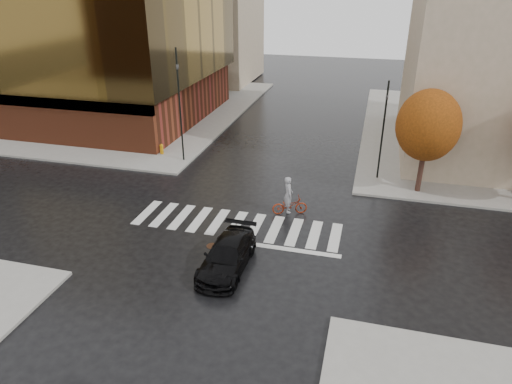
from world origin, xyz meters
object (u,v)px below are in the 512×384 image
Objects in this scene: traffic_light_ne at (383,126)px; fire_hydrant at (162,148)px; sedan at (227,256)px; traffic_light_nw at (179,97)px; cyclist at (289,201)px.

fire_hydrant is (-16.16, 0.43, -3.22)m from traffic_light_ne.
traffic_light_ne reaches higher than sedan.
traffic_light_nw reaches higher than sedan.
cyclist is 0.29× the size of traffic_light_nw.
cyclist reaches higher than sedan.
traffic_light_ne is at bearing -1.53° from fire_hydrant.
traffic_light_nw is 4.82m from fire_hydrant.
traffic_light_ne reaches higher than fire_hydrant.
traffic_light_nw is (-7.42, 12.21, 4.16)m from sedan.
traffic_light_nw is at bearing 121.46° from sedan.
cyclist is 11.74m from traffic_light_nw.
fire_hydrant is at bearing -117.85° from traffic_light_nw.
fire_hydrant is at bearing -21.25° from traffic_light_ne.
sedan is 6.38m from cyclist.
traffic_light_ne is 8.24× the size of fire_hydrant.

